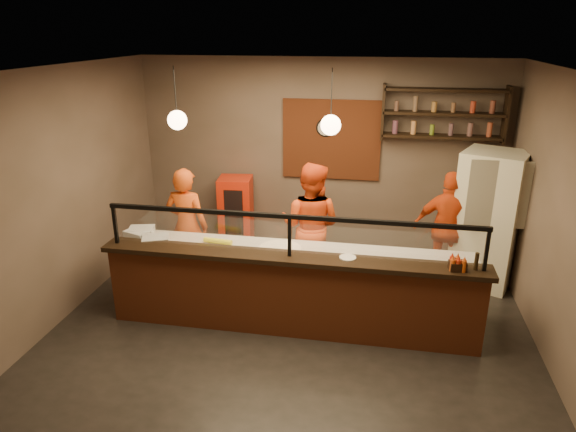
% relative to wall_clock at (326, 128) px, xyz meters
% --- Properties ---
extents(floor, '(6.00, 6.00, 0.00)m').
position_rel_wall_clock_xyz_m(floor, '(-0.10, -2.46, -2.10)').
color(floor, black).
rests_on(floor, ground).
extents(ceiling, '(6.00, 6.00, 0.00)m').
position_rel_wall_clock_xyz_m(ceiling, '(-0.10, -2.46, 1.10)').
color(ceiling, '#362E2A').
rests_on(ceiling, wall_back).
extents(wall_back, '(6.00, 0.00, 6.00)m').
position_rel_wall_clock_xyz_m(wall_back, '(-0.10, 0.04, -0.50)').
color(wall_back, '#6B584E').
rests_on(wall_back, floor).
extents(wall_left, '(0.00, 5.00, 5.00)m').
position_rel_wall_clock_xyz_m(wall_left, '(-3.10, -2.46, -0.50)').
color(wall_left, '#6B584E').
rests_on(wall_left, floor).
extents(wall_right, '(0.00, 5.00, 5.00)m').
position_rel_wall_clock_xyz_m(wall_right, '(2.90, -2.46, -0.50)').
color(wall_right, '#6B584E').
rests_on(wall_right, floor).
extents(wall_front, '(6.00, 0.00, 6.00)m').
position_rel_wall_clock_xyz_m(wall_front, '(-0.10, -4.96, -0.50)').
color(wall_front, '#6B584E').
rests_on(wall_front, floor).
extents(brick_patch, '(1.60, 0.04, 1.30)m').
position_rel_wall_clock_xyz_m(brick_patch, '(0.10, 0.01, -0.20)').
color(brick_patch, brown).
rests_on(brick_patch, wall_back).
extents(service_counter, '(4.60, 0.25, 1.00)m').
position_rel_wall_clock_xyz_m(service_counter, '(-0.10, -2.76, -1.60)').
color(service_counter, brown).
rests_on(service_counter, floor).
extents(counter_ledge, '(4.70, 0.37, 0.06)m').
position_rel_wall_clock_xyz_m(counter_ledge, '(-0.10, -2.76, -1.07)').
color(counter_ledge, black).
rests_on(counter_ledge, service_counter).
extents(worktop_cabinet, '(4.60, 0.75, 0.85)m').
position_rel_wall_clock_xyz_m(worktop_cabinet, '(-0.10, -2.26, -1.68)').
color(worktop_cabinet, gray).
rests_on(worktop_cabinet, floor).
extents(worktop, '(4.60, 0.75, 0.05)m').
position_rel_wall_clock_xyz_m(worktop, '(-0.10, -2.26, -1.23)').
color(worktop, beige).
rests_on(worktop, worktop_cabinet).
extents(sneeze_guard, '(4.50, 0.05, 0.52)m').
position_rel_wall_clock_xyz_m(sneeze_guard, '(-0.10, -2.76, -0.73)').
color(sneeze_guard, white).
rests_on(sneeze_guard, counter_ledge).
extents(wall_shelving, '(1.84, 0.28, 0.85)m').
position_rel_wall_clock_xyz_m(wall_shelving, '(1.80, -0.14, 0.30)').
color(wall_shelving, black).
rests_on(wall_shelving, wall_back).
extents(wall_clock, '(0.30, 0.04, 0.30)m').
position_rel_wall_clock_xyz_m(wall_clock, '(0.00, 0.00, 0.00)').
color(wall_clock, black).
rests_on(wall_clock, wall_back).
extents(pendant_left, '(0.24, 0.24, 0.77)m').
position_rel_wall_clock_xyz_m(pendant_left, '(-1.60, -2.26, 0.45)').
color(pendant_left, black).
rests_on(pendant_left, ceiling).
extents(pendant_right, '(0.24, 0.24, 0.77)m').
position_rel_wall_clock_xyz_m(pendant_right, '(0.30, -2.26, 0.45)').
color(pendant_right, black).
rests_on(pendant_right, ceiling).
extents(cook_left, '(0.68, 0.48, 1.76)m').
position_rel_wall_clock_xyz_m(cook_left, '(-1.83, -1.63, -1.22)').
color(cook_left, '#DC4E14').
rests_on(cook_left, floor).
extents(cook_mid, '(1.04, 0.89, 1.87)m').
position_rel_wall_clock_xyz_m(cook_mid, '(-0.03, -1.43, -1.16)').
color(cook_mid, '#E34615').
rests_on(cook_mid, floor).
extents(cook_right, '(1.06, 0.58, 1.71)m').
position_rel_wall_clock_xyz_m(cook_right, '(1.95, -0.96, -1.24)').
color(cook_right, '#E64B15').
rests_on(cook_right, floor).
extents(fridge, '(1.07, 1.05, 2.00)m').
position_rel_wall_clock_xyz_m(fridge, '(2.50, -0.87, -1.10)').
color(fridge, '#EBE8C7').
rests_on(fridge, floor).
extents(red_cooler, '(0.59, 0.55, 1.27)m').
position_rel_wall_clock_xyz_m(red_cooler, '(-1.46, -0.31, -1.47)').
color(red_cooler, red).
rests_on(red_cooler, floor).
extents(pizza_dough, '(0.58, 0.58, 0.01)m').
position_rel_wall_clock_xyz_m(pizza_dough, '(-0.32, -2.23, -1.19)').
color(pizza_dough, white).
rests_on(pizza_dough, worktop).
extents(prep_tub_a, '(0.39, 0.35, 0.16)m').
position_rel_wall_clock_xyz_m(prep_tub_a, '(-2.25, -2.32, -1.12)').
color(prep_tub_a, silver).
rests_on(prep_tub_a, worktop).
extents(prep_tub_b, '(0.38, 0.33, 0.16)m').
position_rel_wall_clock_xyz_m(prep_tub_b, '(-2.25, -2.23, -1.12)').
color(prep_tub_b, silver).
rests_on(prep_tub_b, worktop).
extents(prep_tub_c, '(0.41, 0.37, 0.17)m').
position_rel_wall_clock_xyz_m(prep_tub_c, '(-1.93, -2.50, -1.12)').
color(prep_tub_c, silver).
rests_on(prep_tub_c, worktop).
extents(rolling_pin, '(0.41, 0.12, 0.07)m').
position_rel_wall_clock_xyz_m(rolling_pin, '(-1.18, -2.20, -1.17)').
color(rolling_pin, yellow).
rests_on(rolling_pin, worktop).
extents(condiment_caddy, '(0.20, 0.17, 0.10)m').
position_rel_wall_clock_xyz_m(condiment_caddy, '(1.82, -2.80, -0.99)').
color(condiment_caddy, black).
rests_on(condiment_caddy, counter_ledge).
extents(pepper_mill, '(0.06, 0.06, 0.21)m').
position_rel_wall_clock_xyz_m(pepper_mill, '(2.03, -2.76, -0.94)').
color(pepper_mill, black).
rests_on(pepper_mill, counter_ledge).
extents(small_plate, '(0.26, 0.26, 0.01)m').
position_rel_wall_clock_xyz_m(small_plate, '(0.59, -2.70, -1.03)').
color(small_plate, silver).
rests_on(small_plate, counter_ledge).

